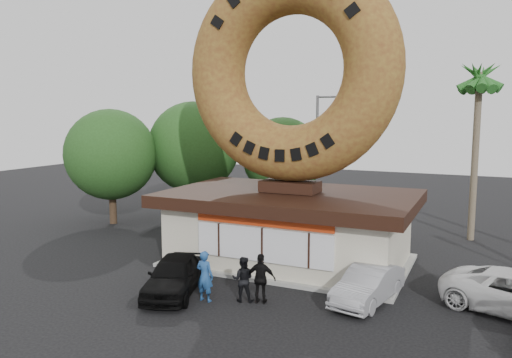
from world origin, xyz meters
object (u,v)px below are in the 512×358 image
Objects in this scene: person_right at (261,279)px; car_silver at (368,285)px; giant_donut at (291,71)px; street_lamp at (319,150)px; car_black at (174,275)px; person_center at (243,279)px; donut_shop at (290,225)px; person_left at (205,276)px.

person_right reaches higher than car_silver.
giant_donut is 1.23× the size of street_lamp.
car_black is (-2.50, -5.70, -7.99)m from giant_donut.
car_black is (-2.73, -0.39, -0.11)m from person_center.
street_lamp is 1.86× the size of car_black.
car_silver is (4.40, -3.43, -1.11)m from donut_shop.
person_right is at bearing -142.41° from car_silver.
giant_donut is 10.14m from car_black.
car_black is at bearing -92.37° from street_lamp.
donut_shop is 5.38m from person_center.
street_lamp is at bearing 100.51° from giant_donut.
person_right is 0.46× the size of car_silver.
car_silver is (4.40, -3.44, -8.07)m from giant_donut.
person_right is 0.43× the size of car_black.
giant_donut is 9.51m from person_center.
person_right is 3.46m from car_black.
person_center is at bearing -145.12° from car_silver.
person_left reaches higher than person_right.
person_center is (0.23, -5.29, -0.93)m from donut_shop.
person_center is 2.76m from car_black.
street_lamp is at bearing -100.28° from person_center.
street_lamp is (-1.86, 10.02, 2.72)m from donut_shop.
person_left reaches higher than car_black.
donut_shop reaches higher than person_center.
giant_donut is 9.80m from person_left.
car_black reaches higher than car_silver.
car_black is at bearing -113.70° from giant_donut.
person_center is 0.39× the size of car_black.
donut_shop is at bearing -91.95° from person_right.
person_center is (0.23, -5.31, -7.89)m from giant_donut.
person_center is 0.42× the size of car_silver.
giant_donut is 9.43m from person_right.
street_lamp is 15.31m from car_silver.
street_lamp is 4.24× the size of person_left.
car_silver is at bearing -38.08° from giant_donut.
street_lamp is at bearing 125.73° from car_silver.
donut_shop is 5.93× the size of person_left.
giant_donut is 5.88× the size of person_center.
donut_shop reaches higher than person_left.
giant_donut is 9.82m from car_silver.
person_left is 5.97m from car_silver.
donut_shop is 6.30m from car_black.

